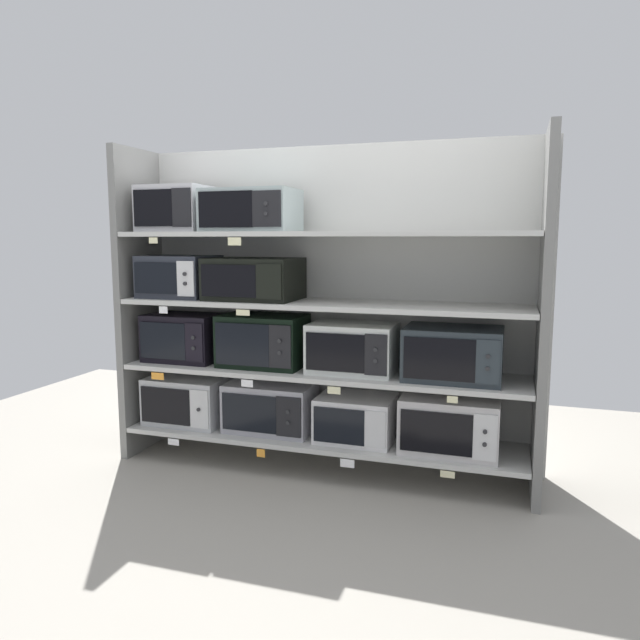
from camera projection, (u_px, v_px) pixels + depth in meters
ground at (256, 546)px, 2.86m from camera, size 6.52×6.00×0.02m
back_panel at (333, 305)px, 3.92m from camera, size 2.72×0.04×2.05m
upright_left at (140, 303)px, 4.05m from camera, size 0.05×0.50×2.05m
upright_right at (543, 318)px, 3.27m from camera, size 0.05×0.50×2.05m
shelf_0 at (320, 438)px, 3.77m from camera, size 2.52×0.50×0.03m
microwave_0 at (188, 399)px, 4.03m from camera, size 0.52×0.38×0.31m
microwave_1 at (270, 407)px, 3.85m from camera, size 0.56×0.35×0.31m
microwave_2 at (356, 418)px, 3.68m from camera, size 0.47×0.37×0.28m
microwave_3 at (450, 423)px, 3.50m from camera, size 0.56×0.44×0.33m
price_tag_0 at (173, 442)px, 3.81m from camera, size 0.08×0.00×0.04m
price_tag_1 at (261, 453)px, 3.63m from camera, size 0.05×0.00×0.05m
price_tag_2 at (347, 463)px, 3.46m from camera, size 0.08×0.00×0.05m
price_tag_3 at (448, 474)px, 3.28m from camera, size 0.08×0.00×0.04m
shelf_1 at (320, 372)px, 3.71m from camera, size 2.52×0.50×0.03m
microwave_4 at (184, 337)px, 3.98m from camera, size 0.48×0.34×0.31m
microwave_5 at (263, 341)px, 3.80m from camera, size 0.53×0.36×0.33m
microwave_6 at (352, 348)px, 3.62m from camera, size 0.52×0.36×0.30m
microwave_7 at (453, 354)px, 3.44m from camera, size 0.55×0.40×0.31m
price_tag_4 at (158, 376)px, 3.78m from camera, size 0.09×0.00×0.04m
price_tag_5 at (247, 383)px, 3.59m from camera, size 0.08×0.00×0.04m
price_tag_6 at (334, 390)px, 3.43m from camera, size 0.08×0.00×0.04m
price_tag_7 at (452, 400)px, 3.22m from camera, size 0.06×0.00×0.04m
shelf_2 at (320, 304)px, 3.66m from camera, size 2.52×0.50×0.03m
microwave_8 at (180, 276)px, 3.93m from camera, size 0.45×0.41×0.27m
microwave_9 at (254, 279)px, 3.77m from camera, size 0.56×0.43×0.26m
price_tag_8 at (163, 310)px, 3.71m from camera, size 0.06×0.00×0.04m
price_tag_9 at (243, 313)px, 3.54m from camera, size 0.09×0.00×0.03m
shelf_3 at (320, 234)px, 3.60m from camera, size 2.52×0.50×0.03m
microwave_10 at (176, 209)px, 3.87m from camera, size 0.43×0.35×0.30m
microwave_11 at (251, 210)px, 3.71m from camera, size 0.57×0.38×0.26m
price_tag_10 at (153, 240)px, 3.67m from camera, size 0.06×0.00×0.04m
price_tag_11 at (234, 241)px, 3.50m from camera, size 0.09×0.00×0.05m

